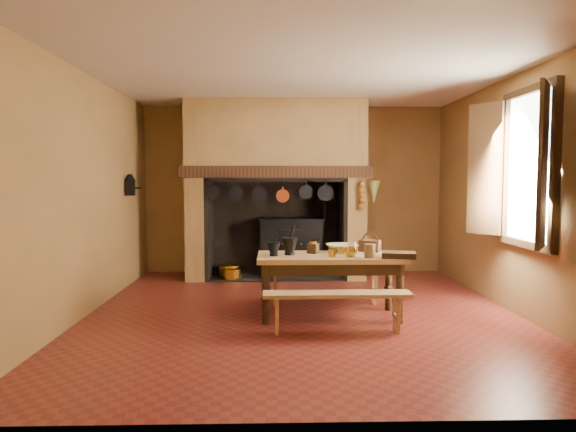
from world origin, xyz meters
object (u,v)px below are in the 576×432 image
object	(u,v)px
iron_range	(292,246)
work_table	(330,265)
wicker_basket	(370,245)
coffee_grinder	(313,248)
bench_front	(337,303)
mixing_bowl	(342,248)

from	to	relation	value
iron_range	work_table	distance (m)	2.66
work_table	wicker_basket	world-z (taller)	wicker_basket
coffee_grinder	wicker_basket	distance (m)	0.70
iron_range	bench_front	distance (m)	3.29
iron_range	wicker_basket	world-z (taller)	iron_range
mixing_bowl	bench_front	bearing A→B (deg)	-100.60
iron_range	mixing_bowl	bearing A→B (deg)	-77.65
coffee_grinder	mixing_bowl	distance (m)	0.38
iron_range	work_table	world-z (taller)	iron_range
work_table	bench_front	size ratio (longest dim) A/B	1.09
wicker_basket	mixing_bowl	bearing A→B (deg)	-155.08
iron_range	wicker_basket	xyz separation A→B (m)	(0.85, -2.36, 0.31)
mixing_bowl	wicker_basket	size ratio (longest dim) A/B	1.26
work_table	iron_range	bearing A→B (deg)	97.54
iron_range	work_table	size ratio (longest dim) A/B	0.97
coffee_grinder	work_table	bearing A→B (deg)	-10.55
iron_range	mixing_bowl	distance (m)	2.44
coffee_grinder	wicker_basket	bearing A→B (deg)	36.19
coffee_grinder	iron_range	bearing A→B (deg)	118.19
bench_front	mixing_bowl	xyz separation A→B (m)	(0.17, 0.91, 0.44)
work_table	mixing_bowl	world-z (taller)	mixing_bowl
work_table	bench_front	world-z (taller)	work_table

